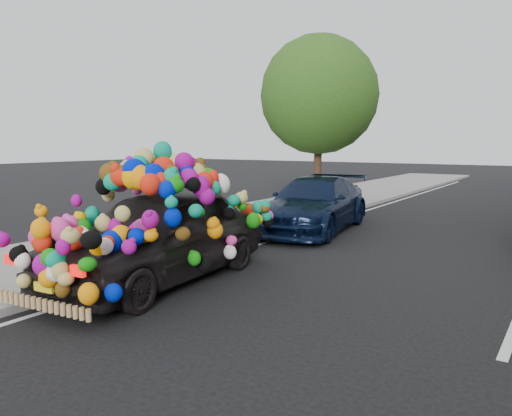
# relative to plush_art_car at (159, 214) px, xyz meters

# --- Properties ---
(ground) EXTENTS (100.00, 100.00, 0.00)m
(ground) POSITION_rel_plush_art_car_xyz_m (1.80, 0.65, -1.15)
(ground) COLOR black
(ground) RESTS_ON ground
(sidewalk) EXTENTS (4.00, 60.00, 0.12)m
(sidewalk) POSITION_rel_plush_art_car_xyz_m (-2.50, 0.65, -1.09)
(sidewalk) COLOR gray
(sidewalk) RESTS_ON ground
(kerb) EXTENTS (0.15, 60.00, 0.13)m
(kerb) POSITION_rel_plush_art_car_xyz_m (-0.55, 0.65, -1.09)
(kerb) COLOR gray
(kerb) RESTS_ON ground
(tree_near_sidewalk) EXTENTS (4.20, 4.20, 6.13)m
(tree_near_sidewalk) POSITION_rel_plush_art_car_xyz_m (-2.00, 10.15, 2.87)
(tree_near_sidewalk) COLOR #332114
(tree_near_sidewalk) RESTS_ON ground
(plush_art_car) EXTENTS (2.62, 5.02, 2.24)m
(plush_art_car) POSITION_rel_plush_art_car_xyz_m (0.00, 0.00, 0.00)
(plush_art_car) COLOR black
(plush_art_car) RESTS_ON ground
(navy_sedan) EXTENTS (2.64, 5.15, 1.43)m
(navy_sedan) POSITION_rel_plush_art_car_xyz_m (-0.00, 5.89, -0.44)
(navy_sedan) COLOR black
(navy_sedan) RESTS_ON ground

